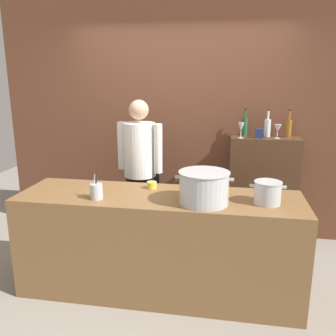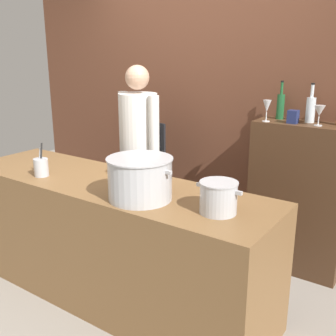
{
  "view_description": "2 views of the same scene",
  "coord_description": "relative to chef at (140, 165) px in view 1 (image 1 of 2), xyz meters",
  "views": [
    {
      "loc": [
        0.57,
        -2.84,
        1.88
      ],
      "look_at": [
        0.0,
        0.44,
        1.03
      ],
      "focal_mm": 38.04,
      "sensor_mm": 36.0,
      "label": 1
    },
    {
      "loc": [
        1.9,
        -1.99,
        1.8
      ],
      "look_at": [
        0.23,
        0.39,
        0.95
      ],
      "focal_mm": 43.89,
      "sensor_mm": 36.0,
      "label": 2
    }
  ],
  "objects": [
    {
      "name": "bar_cabinet",
      "position": [
        1.34,
        0.39,
        -0.34
      ],
      "size": [
        0.76,
        0.32,
        1.24
      ],
      "primitive_type": "cube",
      "color": "#472D1C",
      "rests_on": "ground_plane"
    },
    {
      "name": "wine_glass_wide",
      "position": [
        1.45,
        0.33,
        0.38
      ],
      "size": [
        0.08,
        0.08,
        0.15
      ],
      "color": "silver",
      "rests_on": "bar_cabinet"
    },
    {
      "name": "prep_counter",
      "position": [
        0.37,
        -0.8,
        -0.51
      ],
      "size": [
        2.44,
        0.7,
        0.9
      ],
      "primitive_type": "cube",
      "color": "brown",
      "rests_on": "ground_plane"
    },
    {
      "name": "wine_bottle_clear",
      "position": [
        1.36,
        0.44,
        0.38
      ],
      "size": [
        0.07,
        0.07,
        0.3
      ],
      "color": "silver",
      "rests_on": "bar_cabinet"
    },
    {
      "name": "wine_glass_tall",
      "position": [
        1.06,
        0.28,
        0.39
      ],
      "size": [
        0.07,
        0.07,
        0.17
      ],
      "color": "silver",
      "rests_on": "bar_cabinet"
    },
    {
      "name": "butter_jar",
      "position": [
        0.27,
        -0.62,
        -0.03
      ],
      "size": [
        0.09,
        0.09,
        0.06
      ],
      "primitive_type": "cylinder",
      "color": "yellow",
      "rests_on": "prep_counter"
    },
    {
      "name": "brick_back_panel",
      "position": [
        0.37,
        0.6,
        0.54
      ],
      "size": [
        4.4,
        0.1,
        3.0
      ],
      "primitive_type": "cube",
      "color": "brown",
      "rests_on": "ground_plane"
    },
    {
      "name": "wine_bottle_green",
      "position": [
        1.11,
        0.46,
        0.39
      ],
      "size": [
        0.06,
        0.06,
        0.31
      ],
      "color": "#1E592D",
      "rests_on": "bar_cabinet"
    },
    {
      "name": "utensil_crock",
      "position": [
        -0.12,
        -0.98,
        0.0
      ],
      "size": [
        0.1,
        0.1,
        0.25
      ],
      "color": "#B7BABF",
      "rests_on": "prep_counter"
    },
    {
      "name": "stockpot_large",
      "position": [
        0.76,
        -0.93,
        0.07
      ],
      "size": [
        0.46,
        0.41,
        0.26
      ],
      "color": "#B7BABF",
      "rests_on": "prep_counter"
    },
    {
      "name": "spice_tin_navy",
      "position": [
        1.26,
        0.32,
        0.33
      ],
      "size": [
        0.07,
        0.07,
        0.1
      ],
      "primitive_type": "cube",
      "color": "navy",
      "rests_on": "bar_cabinet"
    },
    {
      "name": "wine_bottle_amber",
      "position": [
        1.58,
        0.45,
        0.38
      ],
      "size": [
        0.07,
        0.07,
        0.3
      ],
      "color": "#8C5919",
      "rests_on": "bar_cabinet"
    },
    {
      "name": "stockpot_small",
      "position": [
        1.26,
        -0.86,
        0.03
      ],
      "size": [
        0.28,
        0.22,
        0.18
      ],
      "color": "#B7BABF",
      "rests_on": "prep_counter"
    },
    {
      "name": "ground_plane",
      "position": [
        0.37,
        -0.8,
        -0.96
      ],
      "size": [
        8.0,
        8.0,
        0.0
      ],
      "primitive_type": "plane",
      "color": "gray"
    },
    {
      "name": "chef",
      "position": [
        0.0,
        0.0,
        0.0
      ],
      "size": [
        0.52,
        0.39,
        1.66
      ],
      "rotation": [
        0.0,
        0.0,
        2.9
      ],
      "color": "black",
      "rests_on": "ground_plane"
    }
  ]
}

